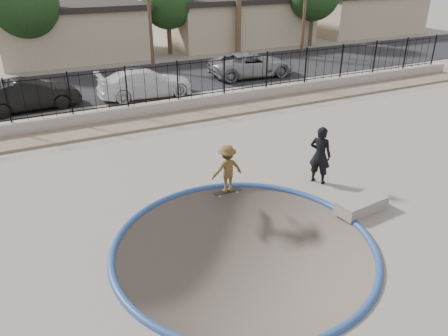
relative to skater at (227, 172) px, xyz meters
The scene contains 19 objects.
ground 10.46m from the skater, 94.94° to the left, with size 120.00×120.00×2.20m, color gray.
bowl_pit 3.00m from the skater, 107.82° to the right, with size 6.84×6.84×1.80m, color #483F37, non-canonical shape.
coping_ring 3.00m from the skater, 107.82° to the right, with size 7.04×7.04×0.20m, color navy.
rock_strip 7.53m from the skater, 96.78° to the left, with size 42.00×1.60×0.11m, color #988163.
retaining_wall 8.61m from the skater, 95.91° to the left, with size 42.00×0.45×0.60m, color #9D948A.
fence 8.62m from the skater, 95.91° to the left, with size 40.00×0.04×1.80m.
street 15.29m from the skater, 93.32° to the left, with size 90.00×8.00×0.04m, color black.
house_center 24.79m from the skater, 92.05° to the left, with size 10.60×8.60×3.90m.
house_east 28.03m from the skater, 62.08° to the left, with size 12.60×8.60×3.90m.
house_east_far 36.73m from the skater, 42.39° to the left, with size 11.60×8.60×3.90m.
street_tree_left 21.87m from the skater, 100.36° to the left, with size 4.32×4.32×6.36m.
street_tree_mid 23.27m from the skater, 74.63° to the left, with size 3.96×3.96×5.83m.
skater is the anchor object (origin of this frame).
skateboard 0.72m from the skater, 63.43° to the left, with size 0.92×0.25×0.08m.
videographer 3.18m from the skater, 11.39° to the right, with size 0.72×0.48×1.99m, color black.
concrete_ledge 4.19m from the skater, 41.29° to the right, with size 1.60×0.70×0.40m, color gray.
car_b 12.87m from the skater, 112.36° to the left, with size 1.62×4.64×1.53m, color black.
car_c 11.68m from the skater, 85.58° to the left, with size 2.08×5.12×1.49m, color white.
car_d 15.40m from the skater, 57.61° to the left, with size 2.50×5.43×1.51m, color #919399.
Camera 1 is at (-4.66, -9.26, 6.87)m, focal length 35.00 mm.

